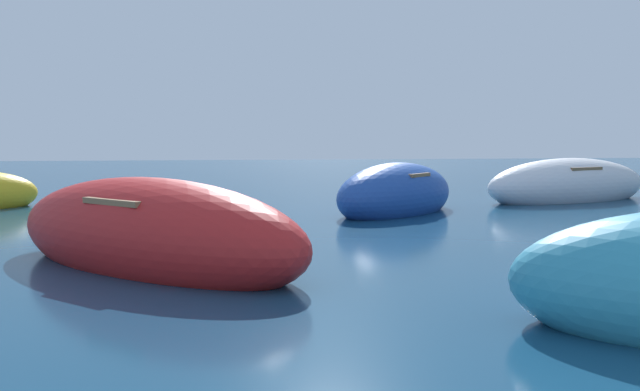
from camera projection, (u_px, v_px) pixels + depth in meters
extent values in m
ellipsoid|color=#B21E1E|center=(152.00, 235.00, 9.99)|extent=(5.42, 5.15, 1.68)
cube|color=brown|center=(151.00, 198.00, 9.93)|extent=(1.84, 1.86, 0.08)
ellipsoid|color=white|center=(568.00, 185.00, 19.32)|extent=(5.79, 3.45, 1.53)
cube|color=brown|center=(569.00, 168.00, 19.27)|extent=(1.50, 1.65, 0.08)
ellipsoid|color=#1E479E|center=(396.00, 195.00, 16.46)|extent=(4.14, 4.10, 1.55)
cube|color=brown|center=(396.00, 174.00, 16.41)|extent=(1.55, 1.56, 0.08)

